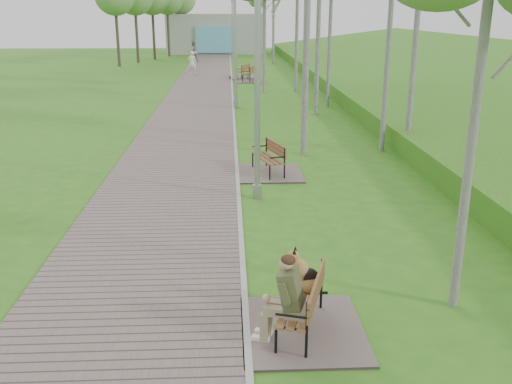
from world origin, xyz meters
TOP-DOWN VIEW (x-y plane):
  - ground at (0.00, 0.00)m, footprint 120.00×120.00m
  - walkway at (-1.75, 21.50)m, footprint 3.50×67.00m
  - kerb at (0.00, 21.50)m, footprint 0.10×67.00m
  - embankment at (12.00, 20.00)m, footprint 14.00×70.00m
  - building_north at (-1.50, 50.97)m, footprint 10.00×5.20m
  - bench_main at (0.70, -4.58)m, footprint 1.71×1.89m
  - bench_second at (0.85, 3.58)m, footprint 1.77×1.96m
  - bench_third at (1.11, 25.24)m, footprint 1.99×2.21m
  - bench_far at (0.75, 27.15)m, footprint 1.84×2.04m
  - lamp_post_near at (0.45, 1.46)m, footprint 0.22×0.22m
  - lamp_post_second at (0.12, 14.97)m, footprint 0.23×0.23m
  - lamp_post_third at (0.28, 26.10)m, footprint 0.23×0.23m
  - lamp_post_far at (0.24, 43.81)m, footprint 0.21×0.21m
  - pedestrian_near at (-2.76, 29.65)m, footprint 0.62×0.43m
  - pedestrian_far at (-3.20, 39.25)m, footprint 1.07×0.94m

SIDE VIEW (x-z plane):
  - ground at x=0.00m, z-range 0.00..0.00m
  - embankment at x=12.00m, z-range -0.80..0.80m
  - walkway at x=-1.75m, z-range 0.00..0.04m
  - kerb at x=0.00m, z-range 0.00..0.05m
  - bench_second at x=0.85m, z-range -0.34..0.74m
  - bench_far at x=0.75m, z-range -0.36..0.77m
  - bench_third at x=1.11m, z-range -0.38..0.84m
  - bench_main at x=0.70m, z-range -0.33..1.16m
  - pedestrian_near at x=-2.76m, z-range 0.00..1.62m
  - pedestrian_far at x=-3.20m, z-range 0.00..1.87m
  - building_north at x=-1.50m, z-range -0.01..3.99m
  - lamp_post_far at x=0.24m, z-range -0.17..5.14m
  - lamp_post_near at x=0.45m, z-range -0.19..5.61m
  - lamp_post_second at x=0.12m, z-range -0.19..5.67m
  - lamp_post_third at x=0.28m, z-range -0.19..5.67m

